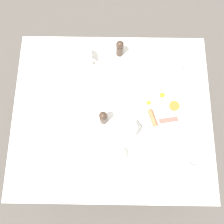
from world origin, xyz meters
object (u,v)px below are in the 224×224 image
object	(u,v)px
pepper_grinder	(120,48)
fork_by_plate	(81,104)
napkin_folded	(41,136)
teapot_near	(82,58)
breakfast_plate	(160,109)
salt_grinder	(103,118)
creamer_jug	(119,155)
teacup_with_saucer_right	(175,66)
teacup_with_saucer_left	(185,172)
water_glass_tall	(129,131)
knife_by_plate	(83,145)

from	to	relation	value
pepper_grinder	fork_by_plate	bearing A→B (deg)	56.69
pepper_grinder	napkin_folded	size ratio (longest dim) A/B	0.68
teapot_near	fork_by_plate	size ratio (longest dim) A/B	1.03
breakfast_plate	salt_grinder	distance (m)	0.31
creamer_jug	salt_grinder	size ratio (longest dim) A/B	0.73
salt_grinder	napkin_folded	xyz separation A→B (m)	(0.33, 0.09, -0.06)
teacup_with_saucer_right	napkin_folded	xyz separation A→B (m)	(0.72, 0.40, -0.02)
creamer_jug	teapot_near	bearing A→B (deg)	-68.67
teacup_with_saucer_left	creamer_jug	distance (m)	0.34
teapot_near	fork_by_plate	xyz separation A→B (m)	(-0.00, 0.25, -0.05)
teacup_with_saucer_left	napkin_folded	world-z (taller)	teacup_with_saucer_left
water_glass_tall	napkin_folded	distance (m)	0.46
breakfast_plate	fork_by_plate	distance (m)	0.43
salt_grinder	teapot_near	bearing A→B (deg)	-69.97
teapot_near	creamer_jug	bearing A→B (deg)	133.99
breakfast_plate	teacup_with_saucer_left	world-z (taller)	teacup_with_saucer_left
teacup_with_saucer_left	water_glass_tall	xyz separation A→B (m)	(0.28, -0.20, 0.03)
water_glass_tall	creamer_jug	size ratio (longest dim) A/B	1.38
breakfast_plate	teapot_near	world-z (taller)	teapot_near
teapot_near	knife_by_plate	bearing A→B (deg)	115.19
teacup_with_saucer_right	knife_by_plate	bearing A→B (deg)	41.84
breakfast_plate	salt_grinder	size ratio (longest dim) A/B	2.35
breakfast_plate	napkin_folded	bearing A→B (deg)	13.92
pepper_grinder	salt_grinder	xyz separation A→B (m)	(0.08, 0.40, 0.00)
salt_grinder	knife_by_plate	size ratio (longest dim) A/B	0.58
breakfast_plate	teacup_with_saucer_right	distance (m)	0.26
teapot_near	creamer_jug	size ratio (longest dim) A/B	2.18
fork_by_plate	napkin_folded	bearing A→B (deg)	41.22
pepper_grinder	breakfast_plate	bearing A→B (deg)	123.59
breakfast_plate	water_glass_tall	world-z (taller)	water_glass_tall
teacup_with_saucer_left	pepper_grinder	xyz separation A→B (m)	(0.33, -0.66, 0.03)
teapot_near	teacup_with_saucer_left	distance (m)	0.81
creamer_jug	fork_by_plate	xyz separation A→B (m)	(0.20, -0.27, -0.03)
teapot_near	water_glass_tall	world-z (taller)	teapot_near
teapot_near	pepper_grinder	xyz separation A→B (m)	(-0.21, -0.06, 0.01)
salt_grinder	fork_by_plate	xyz separation A→B (m)	(0.12, -0.09, -0.06)
teacup_with_saucer_right	napkin_folded	size ratio (longest dim) A/B	0.79
fork_by_plate	creamer_jug	bearing A→B (deg)	126.60
creamer_jug	salt_grinder	distance (m)	0.20
creamer_jug	knife_by_plate	world-z (taller)	creamer_jug
teapot_near	water_glass_tall	xyz separation A→B (m)	(-0.26, 0.41, 0.01)
knife_by_plate	creamer_jug	bearing A→B (deg)	163.70
teapot_near	fork_by_plate	world-z (taller)	teapot_near
creamer_jug	pepper_grinder	size ratio (longest dim) A/B	0.73
napkin_folded	knife_by_plate	size ratio (longest dim) A/B	0.85
fork_by_plate	salt_grinder	bearing A→B (deg)	143.86
teapot_near	creamer_jug	world-z (taller)	teapot_near
teacup_with_saucer_left	fork_by_plate	size ratio (longest dim) A/B	0.74
water_glass_tall	salt_grinder	distance (m)	0.15
water_glass_tall	napkin_folded	size ratio (longest dim) A/B	0.69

